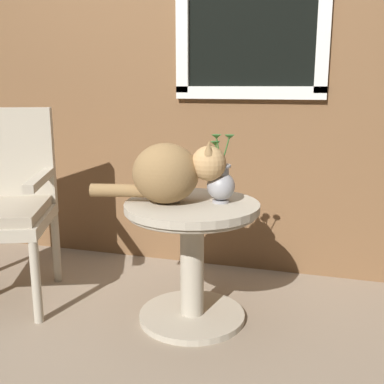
% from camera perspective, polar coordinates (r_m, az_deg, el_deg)
% --- Properties ---
extents(ground_plane, '(6.00, 6.00, 0.00)m').
position_cam_1_polar(ground_plane, '(2.31, -7.59, -15.41)').
color(ground_plane, gray).
extents(back_wall, '(4.00, 0.07, 2.60)m').
position_cam_1_polar(back_wall, '(2.82, -1.00, 17.34)').
color(back_wall, brown).
rests_on(back_wall, ground_plane).
extents(wicker_side_table, '(0.62, 0.62, 0.57)m').
position_cam_1_polar(wicker_side_table, '(2.17, 0.00, -6.14)').
color(wicker_side_table, '#B2A893').
rests_on(wicker_side_table, ground_plane).
extents(cat, '(0.61, 0.33, 0.28)m').
position_cam_1_polar(cat, '(2.08, -2.65, 2.41)').
color(cat, olive).
rests_on(cat, wicker_side_table).
extents(pewter_vase_with_ivy, '(0.13, 0.13, 0.31)m').
position_cam_1_polar(pewter_vase_with_ivy, '(2.10, 3.55, 1.19)').
color(pewter_vase_with_ivy, '#99999E').
rests_on(pewter_vase_with_ivy, wicker_side_table).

